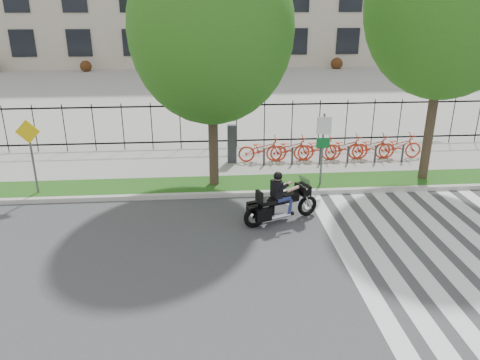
{
  "coord_description": "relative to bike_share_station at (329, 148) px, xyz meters",
  "views": [
    {
      "loc": [
        -1.41,
        -10.27,
        6.13
      ],
      "look_at": [
        -0.35,
        3.0,
        1.0
      ],
      "focal_mm": 35.0,
      "sensor_mm": 36.0,
      "label": 1
    }
  ],
  "objects": [
    {
      "name": "iron_fence",
      "position": [
        -3.56,
        2.0,
        0.49
      ],
      "size": [
        30.0,
        0.06,
        2.0
      ],
      "primitive_type": null,
      "color": "black",
      "rests_on": "sidewalk"
    },
    {
      "name": "lamp_post_right",
      "position": [
        6.44,
        4.8,
        2.55
      ],
      "size": [
        1.06,
        0.7,
        4.25
      ],
      "color": "black",
      "rests_on": "ground"
    },
    {
      "name": "grass_verge",
      "position": [
        -3.56,
        -2.25,
        -0.58
      ],
      "size": [
        60.0,
        1.5,
        0.15
      ],
      "primitive_type": "cube",
      "color": "#154812",
      "rests_on": "ground"
    },
    {
      "name": "curb",
      "position": [
        -3.56,
        -3.1,
        -0.58
      ],
      "size": [
        60.0,
        0.2,
        0.15
      ],
      "primitive_type": "cube",
      "color": "#B1AEA7",
      "rests_on": "ground"
    },
    {
      "name": "sign_pole_warning",
      "position": [
        -10.53,
        -2.62,
        1.09
      ],
      "size": [
        0.78,
        0.09,
        2.49
      ],
      "color": "#59595B",
      "rests_on": "grass_verge"
    },
    {
      "name": "crosswalk_stripes",
      "position": [
        1.27,
        -7.2,
        -0.65
      ],
      "size": [
        5.7,
        8.0,
        0.01
      ],
      "primitive_type": null,
      "color": "silver",
      "rests_on": "ground"
    },
    {
      "name": "motorcycle_rider",
      "position": [
        -2.77,
        -5.08,
        -0.02
      ],
      "size": [
        2.35,
        1.24,
        1.9
      ],
      "color": "black",
      "rests_on": "ground"
    },
    {
      "name": "sidewalk",
      "position": [
        -3.56,
        0.25,
        -0.58
      ],
      "size": [
        60.0,
        3.5,
        0.15
      ],
      "primitive_type": "cube",
      "color": "gray",
      "rests_on": "ground"
    },
    {
      "name": "ground",
      "position": [
        -3.56,
        -7.2,
        -0.66
      ],
      "size": [
        120.0,
        120.0,
        0.0
      ],
      "primitive_type": "plane",
      "color": "#3C3D3F",
      "rests_on": "ground"
    },
    {
      "name": "plaza",
      "position": [
        -3.56,
        17.8,
        -0.61
      ],
      "size": [
        80.0,
        34.0,
        0.1
      ],
      "primitive_type": "cube",
      "color": "gray",
      "rests_on": "ground"
    },
    {
      "name": "street_tree_1",
      "position": [
        -4.65,
        -2.25,
        4.65
      ],
      "size": [
        5.2,
        5.2,
        8.16
      ],
      "color": "#32231B",
      "rests_on": "grass_verge"
    },
    {
      "name": "bike_share_station",
      "position": [
        0.0,
        0.0,
        0.0
      ],
      "size": [
        7.83,
        0.87,
        1.5
      ],
      "color": "#2D2D33",
      "rests_on": "sidewalk"
    },
    {
      "name": "street_tree_2",
      "position": [
        2.87,
        -2.25,
        5.36
      ],
      "size": [
        5.25,
        5.25,
        8.89
      ],
      "color": "#32231B",
      "rests_on": "grass_verge"
    },
    {
      "name": "sign_pole_regulatory",
      "position": [
        -0.98,
        -2.62,
        1.08
      ],
      "size": [
        0.5,
        0.09,
        2.5
      ],
      "color": "#59595B",
      "rests_on": "grass_verge"
    }
  ]
}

